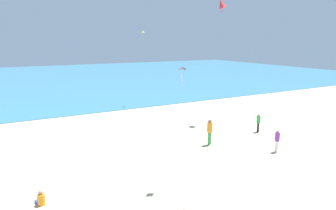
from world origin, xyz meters
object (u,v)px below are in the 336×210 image
(person_4, at_px, (41,199))
(person_6, at_px, (258,122))
(person_2, at_px, (277,139))
(kite_red, at_px, (222,4))
(person_5, at_px, (210,130))
(kite_black, at_px, (182,69))
(kite_yellow, at_px, (143,32))

(person_4, height_order, person_6, person_6)
(person_2, xyz_separation_m, person_6, (2.01, 3.56, -0.00))
(kite_red, bearing_deg, person_5, -132.60)
(person_2, bearing_deg, kite_black, -144.29)
(person_5, relative_size, kite_black, 2.05)
(person_5, bearing_deg, kite_black, 98.86)
(kite_red, bearing_deg, person_2, -100.27)
(person_2, relative_size, kite_red, 1.23)
(person_4, xyz_separation_m, person_5, (10.63, 2.60, 0.76))
(person_4, bearing_deg, kite_yellow, -59.18)
(kite_black, bearing_deg, person_6, 24.60)
(person_5, relative_size, kite_yellow, 1.81)
(person_5, distance_m, person_6, 4.92)
(person_2, bearing_deg, person_5, 163.57)
(kite_yellow, xyz_separation_m, kite_red, (2.81, -9.23, 2.02))
(kite_black, bearing_deg, kite_red, 43.92)
(person_2, relative_size, person_4, 2.17)
(kite_yellow, height_order, kite_red, kite_red)
(kite_black, bearing_deg, person_5, 40.15)
(person_5, height_order, kite_yellow, kite_yellow)
(kite_red, distance_m, kite_black, 12.80)
(person_4, height_order, person_5, person_5)
(person_4, xyz_separation_m, person_6, (15.52, 3.12, 0.58))
(person_2, xyz_separation_m, person_4, (-13.51, 0.44, -0.58))
(kite_yellow, height_order, kite_black, kite_yellow)
(person_6, xyz_separation_m, kite_black, (-9.35, -4.28, 4.72))
(person_5, relative_size, kite_red, 1.50)
(person_5, bearing_deg, person_4, 72.47)
(person_4, bearing_deg, person_2, -114.77)
(person_4, xyz_separation_m, kite_black, (6.17, -1.16, 5.30))
(person_5, bearing_deg, person_2, -167.85)
(person_4, height_order, kite_red, kite_red)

